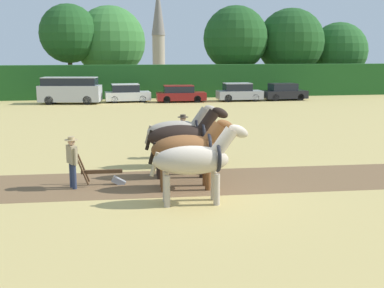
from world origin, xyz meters
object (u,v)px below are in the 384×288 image
object	(u,v)px
parked_car_center	(239,92)
plow	(106,175)
draft_horse_trail_right	(179,132)
church_spire	(158,29)
draft_horse_lead_left	(195,160)
draft_horse_trail_left	(184,137)
parked_car_left	(127,93)
tree_right	(291,42)
parked_car_center_left	(180,94)
draft_horse_lead_right	(188,149)
parked_van	(70,90)
tree_center	(110,42)
parked_car_center_right	(284,92)
tree_far_right	(339,51)
tree_center_right	(236,38)
farmer_at_plow	(72,158)
farmer_beside_team	(183,132)
tree_center_left	(69,34)

from	to	relation	value
parked_car_center	plow	bearing A→B (deg)	-113.51
plow	draft_horse_trail_right	bearing A→B (deg)	40.85
church_spire	draft_horse_lead_left	distance (m)	76.39
draft_horse_trail_left	parked_car_left	bearing A→B (deg)	94.66
church_spire	draft_horse_trail_left	distance (m)	73.34
tree_right	parked_car_center_left	size ratio (longest dim) A/B	2.07
draft_horse_lead_right	parked_van	xyz separation A→B (m)	(-5.51, 26.99, -0.14)
tree_center	parked_car_center_right	bearing A→B (deg)	-33.49
church_spire	tree_far_right	bearing A→B (deg)	-66.92
tree_center_right	draft_horse_trail_right	distance (m)	33.93
tree_center	draft_horse_trail_left	world-z (taller)	tree_center
farmer_at_plow	parked_car_left	bearing A→B (deg)	58.71
parked_van	parked_car_left	size ratio (longest dim) A/B	1.35
draft_horse_lead_right	parked_car_center	distance (m)	28.27
tree_center	farmer_at_plow	bearing A→B (deg)	-92.62
tree_center	tree_right	bearing A→B (deg)	-4.10
tree_right	parked_van	size ratio (longest dim) A/B	1.68
draft_horse_lead_right	parked_car_left	xyz separation A→B (m)	(-0.75, 27.57, -0.54)
draft_horse_lead_left	parked_car_center	size ratio (longest dim) A/B	0.73
parked_van	parked_car_left	distance (m)	4.81
draft_horse_lead_right	farmer_at_plow	size ratio (longest dim) A/B	1.67
tree_center	parked_car_center_left	bearing A→B (deg)	-60.41
draft_horse_trail_left	parked_car_left	xyz separation A→B (m)	(-0.84, 26.04, -0.66)
tree_center	draft_horse_lead_right	size ratio (longest dim) A/B	3.22
farmer_beside_team	parked_car_center_left	bearing A→B (deg)	137.74
parked_car_center_left	parked_van	bearing A→B (deg)	-179.48
farmer_beside_team	parked_car_left	size ratio (longest dim) A/B	0.45
draft_horse_trail_left	farmer_at_plow	distance (m)	3.84
tree_right	farmer_at_plow	xyz separation A→B (m)	(-20.86, -34.93, -4.36)
tree_right	parked_van	world-z (taller)	tree_right
tree_center_right	parked_van	bearing A→B (deg)	-154.14
tree_far_right	church_spire	size ratio (longest dim) A/B	0.47
tree_center_right	plow	world-z (taller)	tree_center_right
tree_center_right	draft_horse_lead_right	size ratio (longest dim) A/B	3.23
parked_car_center_right	tree_center	bearing A→B (deg)	144.12
draft_horse_trail_right	parked_car_left	size ratio (longest dim) A/B	0.73
tree_far_right	draft_horse_trail_left	world-z (taller)	tree_far_right
tree_center_left	plow	bearing A→B (deg)	-84.38
draft_horse_trail_left	parked_van	xyz separation A→B (m)	(-5.60, 25.46, -0.26)
tree_center_left	farmer_at_plow	bearing A→B (deg)	-86.12
farmer_beside_team	parked_car_center_right	world-z (taller)	farmer_beside_team
tree_right	draft_horse_trail_right	bearing A→B (deg)	-117.67
draft_horse_lead_right	parked_car_center_left	distance (m)	27.04
draft_horse_trail_left	farmer_at_plow	bearing A→B (deg)	-164.13
plow	parked_car_left	world-z (taller)	parked_car_left
plow	tree_center	bearing A→B (deg)	91.82
tree_center_left	parked_van	distance (m)	9.62
tree_far_right	farmer_beside_team	size ratio (longest dim) A/B	4.23
tree_center_left	church_spire	bearing A→B (deg)	71.45
tree_center	draft_horse_lead_left	bearing A→B (deg)	-87.16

